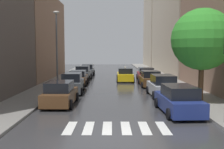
{
  "coord_description": "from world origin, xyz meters",
  "views": [
    {
      "loc": [
        -0.22,
        -10.96,
        3.74
      ],
      "look_at": [
        -0.25,
        17.22,
        1.16
      ],
      "focal_mm": 42.52,
      "sensor_mm": 36.0,
      "label": 1
    }
  ],
  "objects_px": {
    "parked_car_left_second": "(73,83)",
    "parked_car_left_fourth": "(83,73)",
    "parked_car_left_fifth": "(88,70)",
    "lamp_post_left": "(57,44)",
    "taxi_midroad": "(125,75)",
    "street_tree_right": "(202,40)",
    "parked_car_left_nearest": "(60,94)",
    "parked_car_right_fourth": "(146,74)",
    "parked_car_right_second": "(163,86)",
    "parked_car_right_third": "(150,79)",
    "parked_car_left_third": "(78,78)",
    "parked_car_right_nearest": "(179,100)"
  },
  "relations": [
    {
      "from": "lamp_post_left",
      "to": "parked_car_left_second",
      "type": "bearing_deg",
      "value": -54.09
    },
    {
      "from": "parked_car_left_third",
      "to": "parked_car_right_fourth",
      "type": "height_order",
      "value": "parked_car_right_fourth"
    },
    {
      "from": "parked_car_left_third",
      "to": "taxi_midroad",
      "type": "bearing_deg",
      "value": -58.76
    },
    {
      "from": "taxi_midroad",
      "to": "street_tree_right",
      "type": "height_order",
      "value": "street_tree_right"
    },
    {
      "from": "parked_car_right_second",
      "to": "street_tree_right",
      "type": "relative_size",
      "value": 0.67
    },
    {
      "from": "parked_car_left_nearest",
      "to": "parked_car_left_fourth",
      "type": "xyz_separation_m",
      "value": [
        -0.18,
        16.08,
        0.05
      ]
    },
    {
      "from": "parked_car_left_nearest",
      "to": "parked_car_right_third",
      "type": "xyz_separation_m",
      "value": [
        7.51,
        9.65,
        -0.0
      ]
    },
    {
      "from": "parked_car_right_third",
      "to": "parked_car_left_second",
      "type": "bearing_deg",
      "value": 119.49
    },
    {
      "from": "parked_car_right_nearest",
      "to": "parked_car_right_second",
      "type": "xyz_separation_m",
      "value": [
        0.15,
        5.81,
        0.03
      ]
    },
    {
      "from": "parked_car_right_third",
      "to": "lamp_post_left",
      "type": "bearing_deg",
      "value": 100.35
    },
    {
      "from": "parked_car_left_nearest",
      "to": "parked_car_left_fifth",
      "type": "relative_size",
      "value": 0.97
    },
    {
      "from": "parked_car_left_fourth",
      "to": "street_tree_right",
      "type": "height_order",
      "value": "street_tree_right"
    },
    {
      "from": "parked_car_left_nearest",
      "to": "parked_car_right_second",
      "type": "bearing_deg",
      "value": -65.24
    },
    {
      "from": "parked_car_left_nearest",
      "to": "street_tree_right",
      "type": "bearing_deg",
      "value": -85.01
    },
    {
      "from": "parked_car_left_third",
      "to": "parked_car_right_nearest",
      "type": "xyz_separation_m",
      "value": [
        7.63,
        -13.13,
        0.05
      ]
    },
    {
      "from": "parked_car_right_second",
      "to": "parked_car_right_third",
      "type": "height_order",
      "value": "parked_car_right_second"
    },
    {
      "from": "parked_car_left_fourth",
      "to": "parked_car_right_fourth",
      "type": "relative_size",
      "value": 0.88
    },
    {
      "from": "parked_car_left_third",
      "to": "taxi_midroad",
      "type": "relative_size",
      "value": 0.94
    },
    {
      "from": "parked_car_left_third",
      "to": "taxi_midroad",
      "type": "distance_m",
      "value": 6.26
    },
    {
      "from": "parked_car_left_nearest",
      "to": "parked_car_right_third",
      "type": "distance_m",
      "value": 12.23
    },
    {
      "from": "parked_car_left_fifth",
      "to": "parked_car_right_nearest",
      "type": "distance_m",
      "value": 25.42
    },
    {
      "from": "parked_car_right_third",
      "to": "taxi_midroad",
      "type": "distance_m",
      "value": 5.06
    },
    {
      "from": "lamp_post_left",
      "to": "parked_car_left_nearest",
      "type": "bearing_deg",
      "value": -77.13
    },
    {
      "from": "parked_car_left_second",
      "to": "parked_car_left_third",
      "type": "bearing_deg",
      "value": -0.3
    },
    {
      "from": "parked_car_left_third",
      "to": "street_tree_right",
      "type": "xyz_separation_m",
      "value": [
        9.99,
        -9.99,
        3.75
      ]
    },
    {
      "from": "parked_car_left_second",
      "to": "parked_car_left_fourth",
      "type": "relative_size",
      "value": 1.04
    },
    {
      "from": "parked_car_left_fourth",
      "to": "parked_car_right_second",
      "type": "height_order",
      "value": "parked_car_right_second"
    },
    {
      "from": "parked_car_right_third",
      "to": "parked_car_left_nearest",
      "type": "bearing_deg",
      "value": 141.34
    },
    {
      "from": "taxi_midroad",
      "to": "street_tree_right",
      "type": "xyz_separation_m",
      "value": [
        4.7,
        -13.35,
        3.72
      ]
    },
    {
      "from": "parked_car_left_nearest",
      "to": "lamp_post_left",
      "type": "relative_size",
      "value": 0.58
    },
    {
      "from": "parked_car_left_second",
      "to": "street_tree_right",
      "type": "relative_size",
      "value": 0.68
    },
    {
      "from": "parked_car_right_second",
      "to": "parked_car_right_nearest",
      "type": "bearing_deg",
      "value": 176.4
    },
    {
      "from": "parked_car_left_fifth",
      "to": "lamp_post_left",
      "type": "relative_size",
      "value": 0.6
    },
    {
      "from": "parked_car_left_second",
      "to": "parked_car_right_nearest",
      "type": "xyz_separation_m",
      "value": [
        7.44,
        -7.66,
        -0.04
      ]
    },
    {
      "from": "parked_car_right_nearest",
      "to": "street_tree_right",
      "type": "bearing_deg",
      "value": -39.64
    },
    {
      "from": "parked_car_right_third",
      "to": "parked_car_left_fifth",
      "type": "bearing_deg",
      "value": 31.18
    },
    {
      "from": "parked_car_right_nearest",
      "to": "parked_car_left_third",
      "type": "bearing_deg",
      "value": 27.44
    },
    {
      "from": "parked_car_left_nearest",
      "to": "parked_car_right_fourth",
      "type": "height_order",
      "value": "parked_car_left_nearest"
    },
    {
      "from": "parked_car_left_nearest",
      "to": "parked_car_left_second",
      "type": "relative_size",
      "value": 0.97
    },
    {
      "from": "parked_car_right_second",
      "to": "parked_car_right_third",
      "type": "distance_m",
      "value": 6.21
    },
    {
      "from": "street_tree_right",
      "to": "lamp_post_left",
      "type": "bearing_deg",
      "value": 148.77
    },
    {
      "from": "parked_car_left_third",
      "to": "parked_car_left_fifth",
      "type": "relative_size",
      "value": 0.96
    },
    {
      "from": "taxi_midroad",
      "to": "parked_car_left_second",
      "type": "bearing_deg",
      "value": 150.83
    },
    {
      "from": "parked_car_left_fourth",
      "to": "parked_car_left_fifth",
      "type": "relative_size",
      "value": 0.97
    },
    {
      "from": "parked_car_left_second",
      "to": "street_tree_right",
      "type": "xyz_separation_m",
      "value": [
        9.8,
        -4.52,
        3.66
      ]
    },
    {
      "from": "parked_car_right_second",
      "to": "lamp_post_left",
      "type": "height_order",
      "value": "lamp_post_left"
    },
    {
      "from": "parked_car_left_fourth",
      "to": "street_tree_right",
      "type": "relative_size",
      "value": 0.65
    },
    {
      "from": "parked_car_left_fourth",
      "to": "parked_car_left_fifth",
      "type": "bearing_deg",
      "value": -0.32
    },
    {
      "from": "parked_car_left_fifth",
      "to": "parked_car_right_nearest",
      "type": "relative_size",
      "value": 0.92
    },
    {
      "from": "parked_car_right_third",
      "to": "parked_car_right_nearest",
      "type": "bearing_deg",
      "value": 179.1
    }
  ]
}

